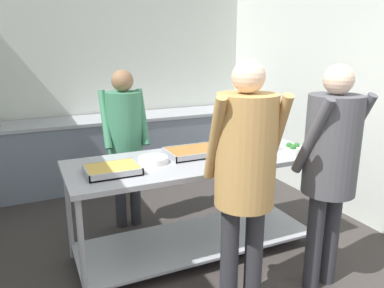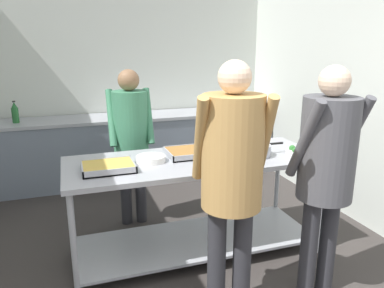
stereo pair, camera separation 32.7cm
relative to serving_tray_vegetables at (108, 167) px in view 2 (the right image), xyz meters
The scene contains 13 objects.
wall_rear 2.68m from the serving_tray_vegetables, 75.04° to the left, with size 3.92×0.06×2.65m.
wall_right 2.69m from the serving_tray_vegetables, 10.12° to the left, with size 0.06×4.30×2.65m.
back_counter 2.34m from the serving_tray_vegetables, 72.66° to the left, with size 3.76×0.65×0.90m.
serving_counter 0.81m from the serving_tray_vegetables, ahead, with size 2.20×0.83×0.89m.
serving_tray_vegetables is the anchor object (origin of this frame).
plate_stack 0.38m from the serving_tray_vegetables, 17.47° to the left, with size 0.25×0.25×0.05m.
serving_tray_roast 0.78m from the serving_tray_vegetables, 13.17° to the left, with size 0.47×0.34×0.05m.
sauce_pan 1.25m from the serving_tray_vegetables, ahead, with size 0.45×0.31×0.10m.
broccoli_bowl 1.61m from the serving_tray_vegetables, ahead, with size 0.19×0.19×0.09m.
guest_serving_left 1.62m from the serving_tray_vegetables, 28.36° to the right, with size 0.49×0.39×1.71m.
guest_serving_right 1.03m from the serving_tray_vegetables, 45.58° to the right, with size 0.55×0.43×1.75m.
cook_behind_counter 0.90m from the serving_tray_vegetables, 69.10° to the left, with size 0.45×0.35×1.61m.
water_bottle 2.33m from the serving_tray_vegetables, 112.03° to the left, with size 0.08×0.08×0.27m.
Camera 2 is at (-0.95, -1.19, 1.85)m, focal length 35.00 mm.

